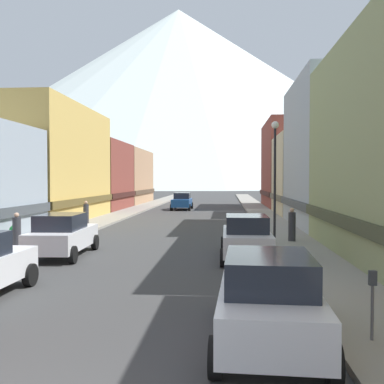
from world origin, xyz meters
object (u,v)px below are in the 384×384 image
(parking_meter_near, at_px, (372,295))
(potted_plant_1, at_px, (15,235))
(pedestrian_0, at_px, (17,232))
(car_driving_0, at_px, (182,201))
(car_left_1, at_px, (62,235))
(car_right_0, at_px, (268,298))
(pedestrian_1, at_px, (86,214))
(pedestrian_2, at_px, (292,226))
(streetlamp_right, at_px, (275,163))
(car_right_1, at_px, (246,237))

(parking_meter_near, bearing_deg, potted_plant_1, 138.13)
(potted_plant_1, distance_m, pedestrian_0, 1.55)
(car_driving_0, distance_m, potted_plant_1, 26.24)
(car_left_1, relative_size, car_right_0, 1.00)
(car_left_1, bearing_deg, pedestrian_1, 103.07)
(car_driving_0, xyz_separation_m, pedestrian_0, (-4.65, -26.99, -0.02))
(pedestrian_2, bearing_deg, streetlamp_right, -154.15)
(car_right_0, distance_m, potted_plant_1, 15.68)
(car_left_1, distance_m, car_driving_0, 28.05)
(potted_plant_1, distance_m, streetlamp_right, 12.90)
(car_driving_0, height_order, streetlamp_right, streetlamp_right)
(car_left_1, xyz_separation_m, streetlamp_right, (9.15, 3.80, 3.09))
(pedestrian_0, distance_m, pedestrian_2, 12.92)
(car_right_0, height_order, pedestrian_0, car_right_0)
(pedestrian_1, bearing_deg, pedestrian_2, -26.85)
(car_left_1, xyz_separation_m, pedestrian_0, (-2.45, 0.97, -0.02))
(potted_plant_1, relative_size, streetlamp_right, 0.15)
(car_right_0, bearing_deg, streetlamp_right, 83.12)
(car_right_0, height_order, pedestrian_1, car_right_0)
(car_right_0, xyz_separation_m, potted_plant_1, (-10.80, 11.37, -0.32))
(car_driving_0, relative_size, pedestrian_1, 2.71)
(car_right_1, relative_size, parking_meter_near, 3.31)
(streetlamp_right, bearing_deg, car_left_1, -157.45)
(potted_plant_1, bearing_deg, car_driving_0, 78.12)
(car_right_1, relative_size, pedestrian_2, 2.69)
(car_driving_0, relative_size, parking_meter_near, 3.31)
(pedestrian_1, bearing_deg, car_right_0, -62.90)
(car_left_1, xyz_separation_m, parking_meter_near, (9.55, -9.14, 0.11))
(car_driving_0, relative_size, potted_plant_1, 4.95)
(potted_plant_1, bearing_deg, car_right_0, -46.48)
(car_right_1, xyz_separation_m, streetlamp_right, (1.55, 3.94, 3.09))
(pedestrian_1, xyz_separation_m, pedestrian_2, (12.50, -6.33, 0.01))
(pedestrian_0, relative_size, pedestrian_1, 0.97)
(car_right_0, relative_size, streetlamp_right, 0.76)
(car_left_1, bearing_deg, streetlamp_right, 22.55)
(car_left_1, relative_size, potted_plant_1, 5.04)
(car_left_1, relative_size, streetlamp_right, 0.76)
(streetlamp_right, bearing_deg, car_right_0, -96.88)
(pedestrian_0, bearing_deg, pedestrian_2, 14.62)
(pedestrian_0, height_order, streetlamp_right, streetlamp_right)
(potted_plant_1, relative_size, pedestrian_0, 0.56)
(parking_meter_near, xyz_separation_m, pedestrian_2, (0.50, 13.37, -0.11))
(car_left_1, bearing_deg, parking_meter_near, -43.74)
(streetlamp_right, bearing_deg, potted_plant_1, -173.06)
(car_right_0, distance_m, car_driving_0, 37.43)
(car_left_1, height_order, pedestrian_2, pedestrian_2)
(potted_plant_1, xyz_separation_m, pedestrian_1, (0.75, 8.27, 0.32))
(car_right_0, relative_size, car_right_1, 1.02)
(pedestrian_0, xyz_separation_m, pedestrian_2, (12.50, 3.26, 0.03))
(pedestrian_1, bearing_deg, car_driving_0, 75.04)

